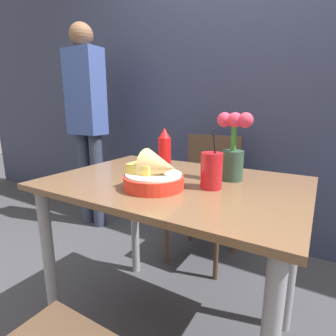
{
  "coord_description": "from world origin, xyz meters",
  "views": [
    {
      "loc": [
        0.52,
        -0.92,
        1.07
      ],
      "look_at": [
        -0.01,
        -0.04,
        0.83
      ],
      "focal_mm": 28.0,
      "sensor_mm": 36.0,
      "label": 1
    }
  ],
  "objects_px": {
    "food_basket": "(155,175)",
    "drink_cup": "(211,172)",
    "chair_far_window": "(208,185)",
    "flower_vase": "(233,147)",
    "ketchup_bottle": "(165,152)",
    "person_standing": "(87,115)"
  },
  "relations": [
    {
      "from": "food_basket",
      "to": "drink_cup",
      "type": "height_order",
      "value": "drink_cup"
    },
    {
      "from": "chair_far_window",
      "to": "flower_vase",
      "type": "relative_size",
      "value": 3.12
    },
    {
      "from": "ketchup_bottle",
      "to": "drink_cup",
      "type": "distance_m",
      "value": 0.28
    },
    {
      "from": "drink_cup",
      "to": "flower_vase",
      "type": "xyz_separation_m",
      "value": [
        0.03,
        0.15,
        0.08
      ]
    },
    {
      "from": "chair_far_window",
      "to": "flower_vase",
      "type": "height_order",
      "value": "flower_vase"
    },
    {
      "from": "drink_cup",
      "to": "person_standing",
      "type": "xyz_separation_m",
      "value": [
        -1.42,
        0.71,
        0.17
      ]
    },
    {
      "from": "food_basket",
      "to": "ketchup_bottle",
      "type": "height_order",
      "value": "ketchup_bottle"
    },
    {
      "from": "person_standing",
      "to": "drink_cup",
      "type": "bearing_deg",
      "value": -26.65
    },
    {
      "from": "flower_vase",
      "to": "ketchup_bottle",
      "type": "bearing_deg",
      "value": -167.26
    },
    {
      "from": "food_basket",
      "to": "ketchup_bottle",
      "type": "bearing_deg",
      "value": 112.2
    },
    {
      "from": "ketchup_bottle",
      "to": "flower_vase",
      "type": "xyz_separation_m",
      "value": [
        0.29,
        0.07,
        0.04
      ]
    },
    {
      "from": "chair_far_window",
      "to": "person_standing",
      "type": "height_order",
      "value": "person_standing"
    },
    {
      "from": "food_basket",
      "to": "ketchup_bottle",
      "type": "xyz_separation_m",
      "value": [
        -0.08,
        0.2,
        0.05
      ]
    },
    {
      "from": "chair_far_window",
      "to": "flower_vase",
      "type": "xyz_separation_m",
      "value": [
        0.36,
        -0.64,
        0.39
      ]
    },
    {
      "from": "food_basket",
      "to": "chair_far_window",
      "type": "bearing_deg",
      "value": 99.37
    },
    {
      "from": "drink_cup",
      "to": "person_standing",
      "type": "distance_m",
      "value": 1.6
    },
    {
      "from": "flower_vase",
      "to": "person_standing",
      "type": "height_order",
      "value": "person_standing"
    },
    {
      "from": "food_basket",
      "to": "person_standing",
      "type": "bearing_deg",
      "value": 146.48
    },
    {
      "from": "flower_vase",
      "to": "drink_cup",
      "type": "bearing_deg",
      "value": -101.48
    },
    {
      "from": "food_basket",
      "to": "flower_vase",
      "type": "height_order",
      "value": "flower_vase"
    },
    {
      "from": "chair_far_window",
      "to": "drink_cup",
      "type": "height_order",
      "value": "drink_cup"
    },
    {
      "from": "chair_far_window",
      "to": "flower_vase",
      "type": "bearing_deg",
      "value": -60.65
    }
  ]
}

